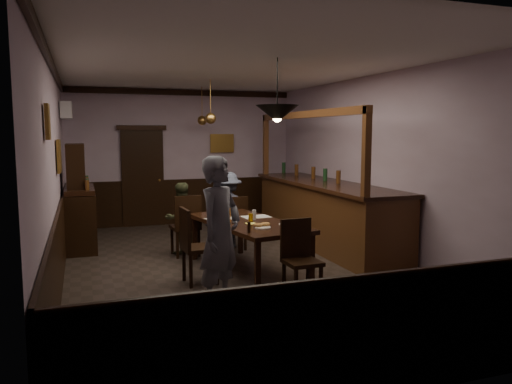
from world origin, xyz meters
name	(u,v)px	position (x,y,z in m)	size (l,w,h in m)	color
room	(235,169)	(0.00, 0.00, 1.50)	(5.01, 8.01, 3.01)	#2D2621
dining_table	(248,225)	(0.12, -0.24, 0.69)	(1.38, 2.35, 0.75)	black
chair_far_left	(186,223)	(-0.56, 0.92, 0.56)	(0.48, 0.48, 1.03)	black
chair_far_right	(235,221)	(0.32, 1.09, 0.52)	(0.43, 0.43, 0.95)	black
chair_near	(299,254)	(0.37, -1.53, 0.53)	(0.44, 0.44, 0.97)	black
chair_side	(194,242)	(-0.76, -0.59, 0.57)	(0.47, 0.47, 1.04)	black
person_standing	(220,234)	(-0.68, -1.66, 0.89)	(0.65, 0.43, 1.78)	slate
person_seated_left	(180,218)	(-0.60, 1.21, 0.60)	(0.59, 0.46, 1.21)	#3F472A
person_seated_right	(228,210)	(0.28, 1.37, 0.67)	(0.87, 0.50, 1.35)	slate
newspaper_left	(221,219)	(-0.20, 0.07, 0.75)	(0.42, 0.30, 0.01)	silver
newspaper_right	(256,217)	(0.35, 0.05, 0.75)	(0.42, 0.30, 0.01)	silver
napkin	(251,223)	(0.10, -0.45, 0.75)	(0.15, 0.15, 0.00)	#E4DC54
saucer	(284,224)	(0.52, -0.68, 0.76)	(0.15, 0.15, 0.01)	white
coffee_cup	(288,222)	(0.54, -0.77, 0.80)	(0.08, 0.08, 0.07)	white
pastry_plate	(263,228)	(0.15, -0.82, 0.76)	(0.22, 0.22, 0.01)	white
pastry_ring_a	(258,225)	(0.10, -0.76, 0.79)	(0.13, 0.13, 0.04)	#C68C47
pastry_ring_b	(265,224)	(0.22, -0.74, 0.79)	(0.13, 0.13, 0.04)	#C68C47
soda_can	(251,218)	(0.15, -0.30, 0.81)	(0.07, 0.07, 0.12)	gold
beer_glass	(229,215)	(-0.15, -0.19, 0.85)	(0.06, 0.06, 0.20)	#BF721E
water_glass	(254,215)	(0.25, -0.17, 0.82)	(0.06, 0.06, 0.15)	silver
pepper_mill	(249,227)	(-0.13, -1.04, 0.82)	(0.04, 0.04, 0.14)	black
sideboard	(80,207)	(-2.21, 2.12, 0.74)	(0.50, 1.40, 1.85)	black
bar_counter	(324,212)	(1.99, 0.95, 0.61)	(1.00, 4.32, 2.42)	#4D2C14
door_back	(143,178)	(-0.90, 3.95, 1.05)	(0.90, 0.06, 2.10)	black
ac_unit	(66,111)	(-2.38, 2.90, 2.45)	(0.20, 0.85, 0.30)	white
picture_left_small	(47,122)	(-2.46, -1.60, 2.15)	(0.04, 0.28, 0.36)	olive
picture_left_large	(59,156)	(-2.46, 0.80, 1.70)	(0.04, 0.62, 0.48)	olive
picture_back	(222,143)	(0.90, 3.96, 1.80)	(0.55, 0.04, 0.42)	olive
pendant_iron	(277,114)	(0.27, -1.02, 2.29)	(0.56, 0.56, 0.82)	black
pendant_brass_mid	(211,119)	(0.10, 1.83, 2.30)	(0.20, 0.20, 0.81)	#BF8C3F
pendant_brass_far	(202,121)	(0.30, 3.35, 2.30)	(0.20, 0.20, 0.81)	#BF8C3F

